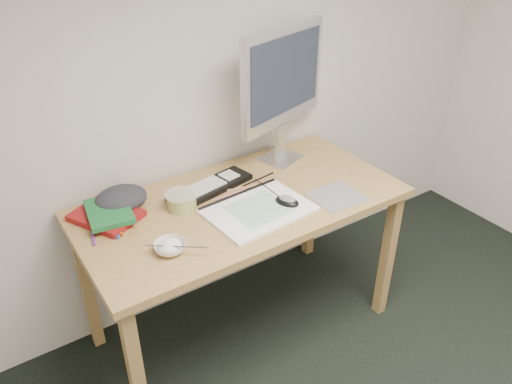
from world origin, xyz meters
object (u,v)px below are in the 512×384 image
at_px(sketchpad, 259,210).
at_px(monitor, 283,80).
at_px(rice_bowl, 170,247).
at_px(keyboard, 211,187).
at_px(desk, 242,216).

relative_size(sketchpad, monitor, 0.65).
distance_m(sketchpad, rice_bowl, 0.43).
relative_size(monitor, rice_bowl, 5.44).
distance_m(keyboard, monitor, 0.59).
bearing_deg(desk, rice_bowl, -158.92).
height_order(desk, rice_bowl, rice_bowl).
distance_m(monitor, rice_bowl, 0.95).
relative_size(sketchpad, rice_bowl, 3.56).
xyz_separation_m(desk, sketchpad, (0.01, -0.11, 0.09)).
bearing_deg(sketchpad, monitor, 38.98).
distance_m(sketchpad, keyboard, 0.28).
bearing_deg(keyboard, rice_bowl, -149.18).
bearing_deg(monitor, rice_bowl, -171.40).
xyz_separation_m(monitor, rice_bowl, (-0.78, -0.38, -0.38)).
bearing_deg(monitor, sketchpad, -154.09).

